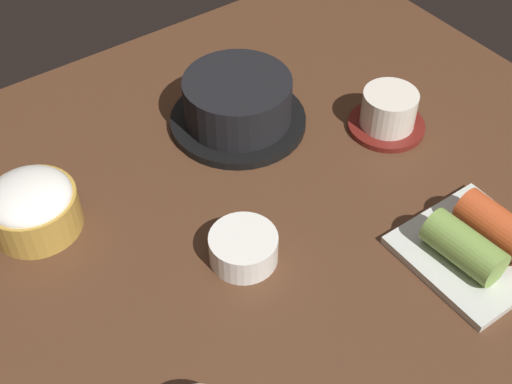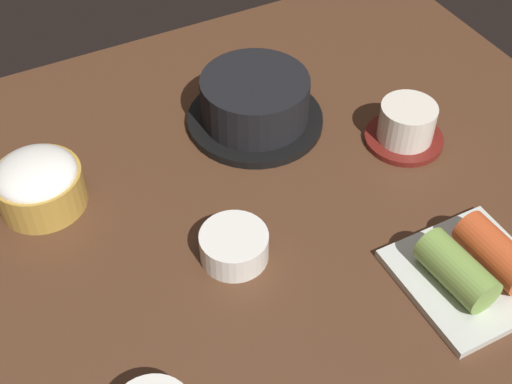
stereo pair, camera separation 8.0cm
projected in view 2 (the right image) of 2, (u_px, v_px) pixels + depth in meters
dining_table at (234, 210)px, 84.02cm from camera, size 100.00×76.00×2.00cm
stone_pot at (255, 102)px, 91.25cm from camera, size 18.11×18.11×7.14cm
rice_bowl at (38, 183)px, 81.11cm from camera, size 10.36×10.36×6.64cm
tea_cup_with_saucer at (408, 127)px, 89.15cm from camera, size 10.21×10.21×5.67cm
banchan_cup_center at (234, 245)px, 76.47cm from camera, size 7.63×7.63×3.48cm
kimchi_plate at (474, 267)px, 74.13cm from camera, size 14.70×14.70×5.22cm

